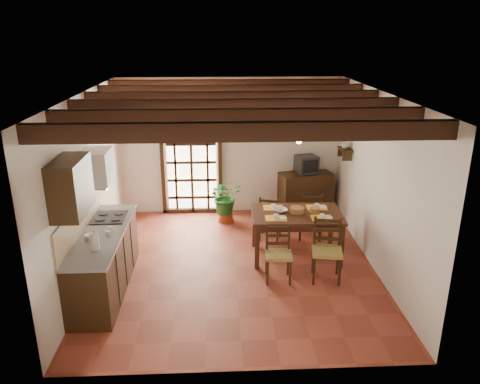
{
  "coord_description": "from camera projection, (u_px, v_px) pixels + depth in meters",
  "views": [
    {
      "loc": [
        -0.25,
        -6.85,
        3.7
      ],
      "look_at": [
        0.1,
        0.4,
        1.15
      ],
      "focal_mm": 35.0,
      "sensor_mm": 36.0,
      "label": 1
    }
  ],
  "objects": [
    {
      "name": "wall_shelf",
      "position": [
        345.0,
        151.0,
        8.8
      ],
      "size": [
        0.2,
        0.42,
        0.2
      ],
      "color": "black",
      "rests_on": "room_shell"
    },
    {
      "name": "dining_table",
      "position": [
        297.0,
        219.0,
        7.78
      ],
      "size": [
        1.51,
        1.0,
        0.8
      ],
      "rotation": [
        0.0,
        0.0,
        -0.03
      ],
      "color": "#3B1F13",
      "rests_on": "ground_plane"
    },
    {
      "name": "table_setting",
      "position": [
        297.0,
        208.0,
        7.72
      ],
      "size": [
        1.08,
        0.72,
        0.1
      ],
      "rotation": [
        0.0,
        0.0,
        -0.03
      ],
      "color": "yellow",
      "rests_on": "dining_table"
    },
    {
      "name": "shelf_flowers",
      "position": [
        346.0,
        133.0,
        8.68
      ],
      "size": [
        0.14,
        0.14,
        0.36
      ],
      "color": "yellow",
      "rests_on": "shelf_vase"
    },
    {
      "name": "upper_cabinet",
      "position": [
        71.0,
        187.0,
        5.76
      ],
      "size": [
        0.35,
        0.8,
        0.7
      ],
      "primitive_type": "cube",
      "color": "black",
      "rests_on": "room_shell"
    },
    {
      "name": "plant_pot",
      "position": [
        226.0,
        216.0,
        9.44
      ],
      "size": [
        0.33,
        0.33,
        0.2
      ],
      "primitive_type": "cone",
      "color": "maroon",
      "rests_on": "ground_plane"
    },
    {
      "name": "table_bowl",
      "position": [
        281.0,
        210.0,
        7.79
      ],
      "size": [
        0.27,
        0.27,
        0.05
      ],
      "primitive_type": "imported",
      "rotation": [
        0.0,
        0.0,
        0.28
      ],
      "color": "white",
      "rests_on": "dining_table"
    },
    {
      "name": "room_shell",
      "position": [
        235.0,
        159.0,
        7.09
      ],
      "size": [
        4.52,
        5.02,
        2.81
      ],
      "color": "silver",
      "rests_on": "ground_plane"
    },
    {
      "name": "french_door",
      "position": [
        191.0,
        159.0,
        9.57
      ],
      "size": [
        1.26,
        0.11,
        2.32
      ],
      "color": "white",
      "rests_on": "ground_plane"
    },
    {
      "name": "counter_items",
      "position": [
        102.0,
        227.0,
        6.81
      ],
      "size": [
        0.5,
        1.43,
        0.25
      ],
      "color": "black",
      "rests_on": "kitchen_counter"
    },
    {
      "name": "kitchen_counter",
      "position": [
        104.0,
        260.0,
        6.88
      ],
      "size": [
        0.64,
        2.25,
        1.38
      ],
      "color": "black",
      "rests_on": "ground_plane"
    },
    {
      "name": "shelf_vase",
      "position": [
        346.0,
        144.0,
        8.75
      ],
      "size": [
        0.15,
        0.15,
        0.15
      ],
      "primitive_type": "imported",
      "color": "#B2BFB2",
      "rests_on": "wall_shelf"
    },
    {
      "name": "chair_near_right",
      "position": [
        326.0,
        261.0,
        7.21
      ],
      "size": [
        0.51,
        0.49,
        0.97
      ],
      "rotation": [
        0.0,
        0.0,
        -0.16
      ],
      "color": "#9F8C43",
      "rests_on": "ground_plane"
    },
    {
      "name": "chair_far_right",
      "position": [
        310.0,
        223.0,
        8.65
      ],
      "size": [
        0.48,
        0.47,
        0.91
      ],
      "rotation": [
        0.0,
        0.0,
        2.97
      ],
      "color": "#9F8C43",
      "rests_on": "ground_plane"
    },
    {
      "name": "sideboard",
      "position": [
        305.0,
        194.0,
        9.71
      ],
      "size": [
        1.14,
        0.71,
        0.9
      ],
      "primitive_type": "cube",
      "rotation": [
        0.0,
        0.0,
        0.24
      ],
      "color": "black",
      "rests_on": "ground_plane"
    },
    {
      "name": "range_hood",
      "position": [
        98.0,
        167.0,
        6.98
      ],
      "size": [
        0.38,
        0.6,
        0.54
      ],
      "color": "white",
      "rests_on": "room_shell"
    },
    {
      "name": "crt_tv",
      "position": [
        306.0,
        164.0,
        9.49
      ],
      "size": [
        0.49,
        0.47,
        0.35
      ],
      "rotation": [
        0.0,
        0.0,
        0.27
      ],
      "color": "black",
      "rests_on": "sideboard"
    },
    {
      "name": "fuse_box",
      "position": [
        304.0,
        129.0,
        9.52
      ],
      "size": [
        0.25,
        0.03,
        0.32
      ],
      "primitive_type": "cube",
      "color": "white",
      "rests_on": "room_shell"
    },
    {
      "name": "chair_far_left",
      "position": [
        270.0,
        225.0,
        8.64
      ],
      "size": [
        0.47,
        0.46,
        0.84
      ],
      "rotation": [
        0.0,
        0.0,
        2.86
      ],
      "color": "#9F8C43",
      "rests_on": "ground_plane"
    },
    {
      "name": "chair_near_left",
      "position": [
        278.0,
        263.0,
        7.2
      ],
      "size": [
        0.42,
        0.4,
        0.86
      ],
      "rotation": [
        0.0,
        0.0,
        -0.05
      ],
      "color": "#9F8C43",
      "rests_on": "ground_plane"
    },
    {
      "name": "framed_picture",
      "position": [
        352.0,
        123.0,
        8.62
      ],
      "size": [
        0.03,
        0.32,
        0.32
      ],
      "color": "brown",
      "rests_on": "room_shell"
    },
    {
      "name": "ceiling_beams",
      "position": [
        234.0,
        101.0,
        6.8
      ],
      "size": [
        4.5,
        4.34,
        0.2
      ],
      "color": "black",
      "rests_on": "room_shell"
    },
    {
      "name": "potted_plant",
      "position": [
        226.0,
        195.0,
        9.29
      ],
      "size": [
        2.09,
        1.96,
        1.85
      ],
      "primitive_type": "imported",
      "rotation": [
        0.0,
        0.0,
        0.4
      ],
      "color": "#144C19",
      "rests_on": "ground_plane"
    },
    {
      "name": "ground_plane",
      "position": [
        235.0,
        266.0,
        7.69
      ],
      "size": [
        5.0,
        5.0,
        0.0
      ],
      "primitive_type": "plane",
      "color": "brown"
    },
    {
      "name": "pendant_lamp",
      "position": [
        299.0,
        136.0,
        7.42
      ],
      "size": [
        0.36,
        0.36,
        0.84
      ],
      "color": "black",
      "rests_on": "room_shell"
    }
  ]
}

